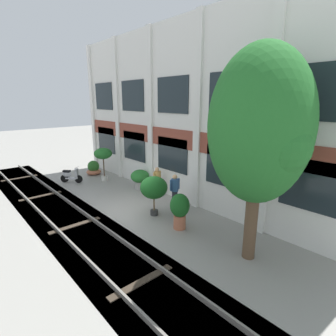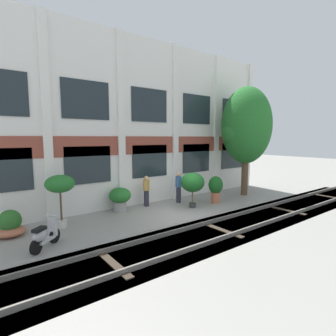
{
  "view_description": "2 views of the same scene",
  "coord_description": "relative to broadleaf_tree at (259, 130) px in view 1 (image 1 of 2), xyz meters",
  "views": [
    {
      "loc": [
        9.52,
        -6.02,
        4.94
      ],
      "look_at": [
        1.45,
        1.18,
        2.11
      ],
      "focal_mm": 28.0,
      "sensor_mm": 36.0,
      "label": 1
    },
    {
      "loc": [
        -7.56,
        -8.9,
        3.5
      ],
      "look_at": [
        -0.02,
        1.13,
        2.03
      ],
      "focal_mm": 28.0,
      "sensor_mm": 36.0,
      "label": 2
    }
  ],
  "objects": [
    {
      "name": "resident_by_doorway",
      "position": [
        -6.23,
        1.32,
        -3.27
      ],
      "size": [
        0.34,
        0.53,
        1.56
      ],
      "rotation": [
        0.0,
        0.0,
        -3.07
      ],
      "color": "#282833",
      "rests_on": "ground"
    },
    {
      "name": "scooter_near_curb",
      "position": [
        -11.58,
        -1.18,
        -3.67
      ],
      "size": [
        1.09,
        0.99,
        0.98
      ],
      "rotation": [
        0.0,
        0.0,
        0.73
      ],
      "color": "black",
      "rests_on": "ground"
    },
    {
      "name": "broadleaf_tree",
      "position": [
        0.0,
        0.0,
        0.0
      ],
      "size": [
        3.08,
        2.94,
        6.48
      ],
      "color": "brown",
      "rests_on": "ground"
    },
    {
      "name": "apartment_facade",
      "position": [
        -5.66,
        2.09,
        0.12
      ],
      "size": [
        17.1,
        0.64,
        8.51
      ],
      "color": "silver",
      "rests_on": "ground"
    },
    {
      "name": "potted_plant_wide_bowl",
      "position": [
        -12.31,
        0.72,
        -3.7
      ],
      "size": [
        0.98,
        0.98,
        0.96
      ],
      "color": "#B76647",
      "rests_on": "ground"
    },
    {
      "name": "potted_plant_tall_urn",
      "position": [
        -10.59,
        0.6,
        -2.46
      ],
      "size": [
        1.1,
        1.1,
        2.07
      ],
      "color": "beige",
      "rests_on": "ground"
    },
    {
      "name": "rail_tracks",
      "position": [
        -5.66,
        -3.31,
        -4.24
      ],
      "size": [
        24.74,
        2.8,
        0.43
      ],
      "color": "#5B5449",
      "rests_on": "ground"
    },
    {
      "name": "potted_plant_terracotta_small",
      "position": [
        -4.52,
        -0.27,
        -2.85
      ],
      "size": [
        1.18,
        1.18,
        1.76
      ],
      "color": "#333333",
      "rests_on": "ground"
    },
    {
      "name": "potted_plant_ribbed_drum",
      "position": [
        -7.73,
        1.29,
        -3.43
      ],
      "size": [
        1.04,
        1.04,
        1.13
      ],
      "color": "gray",
      "rests_on": "ground"
    },
    {
      "name": "ground_plane",
      "position": [
        -5.66,
        -0.91,
        -4.11
      ],
      "size": [
        80.0,
        80.0,
        0.0
      ],
      "primitive_type": "plane",
      "color": "gray"
    },
    {
      "name": "potted_plant_fluted_column",
      "position": [
        -2.88,
        -0.3,
        -3.27
      ],
      "size": [
        0.77,
        0.77,
        1.44
      ],
      "color": "#B76647",
      "rests_on": "ground"
    },
    {
      "name": "resident_watching_tracks",
      "position": [
        -4.45,
        0.91,
        -3.22
      ],
      "size": [
        0.34,
        0.53,
        1.64
      ],
      "rotation": [
        0.0,
        0.0,
        -0.15
      ],
      "color": "#282833",
      "rests_on": "ground"
    }
  ]
}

